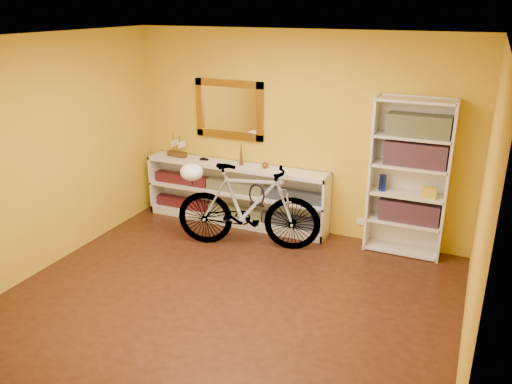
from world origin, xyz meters
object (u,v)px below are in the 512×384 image
at_px(console_unit, 236,194).
at_px(helmet, 192,172).
at_px(bicycle, 248,207).
at_px(bookcase, 409,179).

bearing_deg(console_unit, helmet, -105.08).
distance_m(bicycle, helmet, 0.81).
height_order(console_unit, bookcase, bookcase).
bearing_deg(bookcase, bicycle, -160.57).
distance_m(bookcase, bicycle, 1.94).
bearing_deg(helmet, bookcase, 18.11).
height_order(bicycle, helmet, bicycle).
xyz_separation_m(console_unit, helmet, (-0.21, -0.78, 0.52)).
height_order(console_unit, bicycle, bicycle).
relative_size(bicycle, helmet, 6.36).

